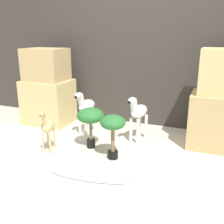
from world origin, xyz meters
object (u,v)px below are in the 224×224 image
Objects in this scene: zebra_right at (138,113)px; surfboard at (87,174)px; giraffe_figurine at (47,127)px; potted_palm_front at (113,126)px; potted_palm_back at (90,117)px; zebra_left at (86,107)px.

zebra_right reaches higher than surfboard.
giraffe_figurine is 0.84m from potted_palm_front.
potted_palm_back is 0.55× the size of surfboard.
potted_palm_front is 1.01× the size of potted_palm_back.
zebra_left reaches higher than giraffe_figurine.
potted_palm_front is 0.42m from potted_palm_back.
potted_palm_front reaches higher than surfboard.
zebra_left is 1.23× the size of potted_palm_back.
giraffe_figurine is at bearing -101.25° from zebra_left.
zebra_right reaches higher than potted_palm_front.
surfboard is at bearing -67.52° from potted_palm_back.
zebra_left is 1.29m from surfboard.
giraffe_figurine is 0.85m from surfboard.
zebra_left is 0.77m from giraffe_figurine.
zebra_right is 1.21m from giraffe_figurine.
potted_palm_back is at bearing -138.27° from zebra_right.
zebra_right is at bearing 78.25° from surfboard.
zebra_left is at bearing 137.31° from potted_palm_front.
potted_palm_front is at bearing -25.95° from potted_palm_back.
giraffe_figurine reaches higher than potted_palm_front.
zebra_right reaches higher than potted_palm_back.
zebra_left reaches higher than surfboard.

